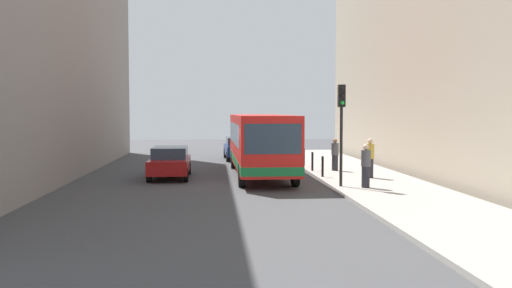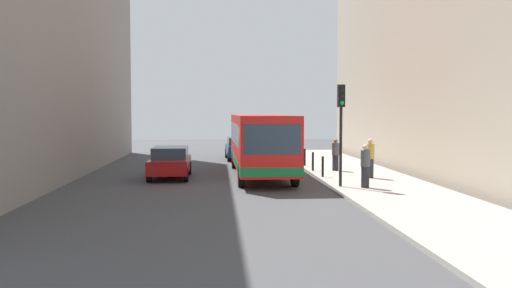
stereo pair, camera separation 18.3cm
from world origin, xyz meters
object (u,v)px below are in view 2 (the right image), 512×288
(pedestrian_near_signal, at_px, (365,166))
(pedestrian_mid_sidewalk, at_px, (370,158))
(bus, at_px, (260,141))
(bollard_far, at_px, (305,157))
(pedestrian_far_sidewalk, at_px, (336,155))
(car_behind_bus, at_px, (240,148))
(bollard_near, at_px, (323,167))
(traffic_light, at_px, (341,116))
(bollard_mid, at_px, (313,161))
(car_beside_bus, at_px, (170,162))

(pedestrian_near_signal, xyz_separation_m, pedestrian_mid_sidewalk, (1.09, 3.24, 0.03))
(bus, bearing_deg, pedestrian_near_signal, 123.27)
(pedestrian_mid_sidewalk, bearing_deg, bus, -38.64)
(bollard_far, height_order, pedestrian_far_sidewalk, pedestrian_far_sidewalk)
(car_behind_bus, xyz_separation_m, bollard_near, (3.36, -11.34, -0.16))
(bollard_near, relative_size, bollard_far, 1.00)
(bus, height_order, pedestrian_far_sidewalk, bus)
(traffic_light, xyz_separation_m, pedestrian_near_signal, (0.89, -0.45, -1.99))
(pedestrian_near_signal, xyz_separation_m, pedestrian_far_sidewalk, (0.17, 6.44, -0.05))
(traffic_light, relative_size, bollard_mid, 4.32)
(car_behind_bus, height_order, bollard_far, car_behind_bus)
(traffic_light, distance_m, pedestrian_far_sidewalk, 6.41)
(bus, height_order, bollard_near, bus)
(bus, distance_m, car_beside_bus, 4.49)
(pedestrian_near_signal, bearing_deg, pedestrian_far_sidewalk, 133.59)
(bollard_near, bearing_deg, car_behind_bus, 106.49)
(pedestrian_near_signal, bearing_deg, bollard_near, 149.90)
(bollard_far, bearing_deg, pedestrian_mid_sidewalk, -70.55)
(bollard_mid, height_order, pedestrian_mid_sidewalk, pedestrian_mid_sidewalk)
(bus, relative_size, bollard_near, 11.62)
(traffic_light, xyz_separation_m, bollard_mid, (-0.10, 6.00, -2.38))
(bus, bearing_deg, bollard_mid, -163.78)
(traffic_light, bearing_deg, car_beside_bus, 147.29)
(pedestrian_mid_sidewalk, relative_size, pedestrian_far_sidewalk, 1.09)
(car_behind_bus, bearing_deg, bus, 91.68)
(bus, bearing_deg, traffic_light, 118.51)
(pedestrian_far_sidewalk, bearing_deg, traffic_light, -44.63)
(pedestrian_near_signal, height_order, pedestrian_mid_sidewalk, pedestrian_mid_sidewalk)
(traffic_light, height_order, bollard_mid, traffic_light)
(car_behind_bus, bearing_deg, pedestrian_mid_sidewalk, 112.68)
(car_behind_bus, height_order, bollard_mid, car_behind_bus)
(traffic_light, height_order, bollard_far, traffic_light)
(pedestrian_near_signal, distance_m, pedestrian_far_sidewalk, 6.44)
(bus, xyz_separation_m, bollard_mid, (2.76, 0.83, -1.10))
(car_behind_bus, height_order, bollard_near, car_behind_bus)
(traffic_light, xyz_separation_m, bollard_far, (-0.10, 8.68, -2.38))
(pedestrian_mid_sidewalk, bearing_deg, pedestrian_near_signal, 59.00)
(car_behind_bus, distance_m, pedestrian_near_signal, 15.73)
(pedestrian_far_sidewalk, bearing_deg, bollard_near, -58.14)
(pedestrian_mid_sidewalk, bearing_deg, bollard_near, -26.72)
(car_behind_bus, xyz_separation_m, pedestrian_far_sidewalk, (4.53, -8.68, 0.18))
(car_behind_bus, xyz_separation_m, pedestrian_near_signal, (4.35, -15.11, 0.23))
(bollard_mid, relative_size, bollard_far, 1.00)
(car_behind_bus, distance_m, traffic_light, 15.22)
(traffic_light, distance_m, pedestrian_mid_sidewalk, 3.94)
(bollard_mid, distance_m, pedestrian_mid_sidewalk, 3.85)
(bollard_near, relative_size, pedestrian_far_sidewalk, 0.58)
(traffic_light, distance_m, bollard_near, 4.08)
(car_behind_bus, relative_size, pedestrian_far_sidewalk, 2.73)
(bus, height_order, car_behind_bus, bus)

